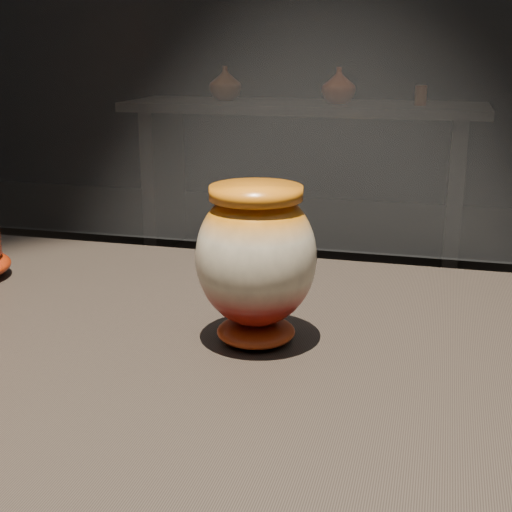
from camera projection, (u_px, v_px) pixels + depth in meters
The scene contains 5 objects.
main_vase at pixel (256, 259), 0.77m from camera, with size 0.16×0.16×0.18m.
back_shelf at pixel (303, 150), 4.04m from camera, with size 2.00×0.60×0.90m.
back_vase_left at pixel (225, 83), 4.06m from camera, with size 0.18×0.18×0.19m, color brown.
back_vase_mid at pixel (339, 85), 3.85m from camera, with size 0.18×0.18×0.19m, color maroon.
back_vase_right at pixel (421, 95), 3.76m from camera, with size 0.06×0.06×0.10m, color brown.
Camera 1 is at (0.13, -0.64, 1.22)m, focal length 50.00 mm.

